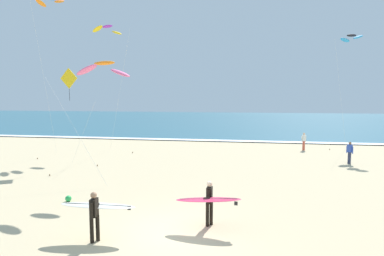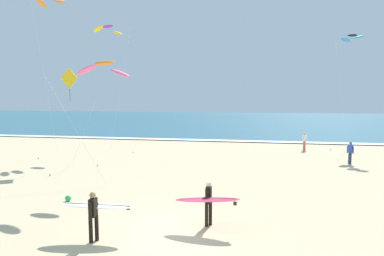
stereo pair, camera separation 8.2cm
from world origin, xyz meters
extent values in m
plane|color=#D1BA8E|center=(0.00, 0.00, 0.00)|extent=(160.00, 160.00, 0.00)
cube|color=#2D6075|center=(0.00, 52.70, 0.04)|extent=(160.00, 60.00, 0.08)
cube|color=white|center=(0.00, 23.00, 0.09)|extent=(160.00, 1.31, 0.01)
cylinder|color=black|center=(0.96, 0.69, 0.44)|extent=(0.13, 0.13, 0.88)
cylinder|color=black|center=(1.08, 0.85, 0.44)|extent=(0.13, 0.13, 0.88)
cube|color=black|center=(1.02, 0.77, 1.18)|extent=(0.21, 0.35, 0.60)
cube|color=white|center=(0.91, 0.78, 1.22)|extent=(0.02, 0.20, 0.32)
sphere|color=beige|center=(1.02, 0.77, 1.60)|extent=(0.21, 0.21, 0.21)
cylinder|color=black|center=(1.01, 0.54, 1.29)|extent=(0.09, 0.09, 0.26)
cylinder|color=black|center=(0.95, 0.45, 1.16)|extent=(0.26, 0.09, 0.14)
cylinder|color=black|center=(1.03, 1.00, 1.14)|extent=(0.09, 0.09, 0.56)
ellipsoid|color=#D83359|center=(1.00, 0.41, 1.12)|extent=(2.42, 0.64, 0.25)
cube|color=#333333|center=(1.00, 0.41, 1.16)|extent=(2.10, 0.11, 0.17)
cube|color=#262628|center=(2.01, 0.37, 1.05)|extent=(0.12, 0.02, 0.14)
cylinder|color=black|center=(-2.67, -1.25, 0.44)|extent=(0.13, 0.13, 0.88)
cylinder|color=black|center=(-2.54, -1.08, 0.44)|extent=(0.13, 0.13, 0.88)
cube|color=black|center=(-2.61, -1.17, 1.18)|extent=(0.24, 0.36, 0.60)
cube|color=white|center=(-2.71, -1.18, 1.22)|extent=(0.03, 0.20, 0.32)
sphere|color=#A87A59|center=(-2.61, -1.17, 1.60)|extent=(0.21, 0.21, 0.21)
cylinder|color=black|center=(-2.58, -1.39, 1.14)|extent=(0.09, 0.09, 0.56)
cylinder|color=black|center=(-2.63, -0.94, 1.29)|extent=(0.09, 0.09, 0.26)
cylinder|color=black|center=(-2.70, -0.86, 1.16)|extent=(0.26, 0.11, 0.14)
ellipsoid|color=white|center=(-2.65, -0.81, 1.12)|extent=(2.62, 0.86, 0.16)
cube|color=#333333|center=(-2.65, -0.81, 1.16)|extent=(2.25, 0.28, 0.08)
cube|color=#262628|center=(-1.57, -0.69, 1.05)|extent=(0.12, 0.03, 0.14)
ellipsoid|color=orange|center=(-12.41, 13.15, 12.38)|extent=(0.61, 1.14, 0.53)
ellipsoid|color=orange|center=(-14.14, 13.31, 12.38)|extent=(0.61, 1.14, 0.53)
cylinder|color=silver|center=(-13.38, 12.12, 6.19)|extent=(0.21, 2.24, 12.18)
cylinder|color=brown|center=(-13.48, 11.00, 0.05)|extent=(0.06, 0.06, 0.10)
ellipsoid|color=pink|center=(-5.23, 3.61, 6.10)|extent=(1.48, 0.98, 0.62)
ellipsoid|color=orange|center=(-4.81, 4.65, 6.53)|extent=(1.49, 0.98, 0.20)
ellipsoid|color=pink|center=(-4.39, 5.70, 6.10)|extent=(1.48, 0.98, 0.62)
cylinder|color=silver|center=(-7.12, 5.58, 3.05)|extent=(4.62, 1.86, 5.91)
cylinder|color=brown|center=(-9.42, 6.50, 0.05)|extent=(0.06, 0.06, 0.10)
ellipsoid|color=yellow|center=(-9.26, 17.03, 10.60)|extent=(1.38, 1.08, 0.59)
ellipsoid|color=purple|center=(-9.75, 16.13, 10.98)|extent=(1.38, 1.08, 0.20)
ellipsoid|color=yellow|center=(-10.24, 15.23, 10.60)|extent=(1.38, 1.08, 0.59)
cylinder|color=silver|center=(-8.43, 15.41, 5.30)|extent=(2.65, 1.45, 10.40)
cylinder|color=brown|center=(-7.11, 14.69, 0.05)|extent=(0.06, 0.06, 0.10)
cube|color=yellow|center=(-9.89, 9.83, 6.10)|extent=(1.42, 0.28, 1.44)
cylinder|color=black|center=(-9.89, 9.83, 4.95)|extent=(0.02, 0.02, 0.85)
cylinder|color=silver|center=(-8.83, 9.65, 2.32)|extent=(2.13, 0.38, 4.44)
cylinder|color=brown|center=(-7.76, 9.46, 0.05)|extent=(0.06, 0.06, 0.10)
ellipsoid|color=#2D99DB|center=(11.98, 19.30, 9.99)|extent=(1.12, 0.98, 0.48)
ellipsoid|color=black|center=(11.64, 19.96, 10.26)|extent=(1.10, 0.97, 0.20)
ellipsoid|color=#2D99DB|center=(11.30, 20.61, 9.99)|extent=(1.12, 0.98, 0.48)
cylinder|color=silver|center=(10.83, 19.53, 4.99)|extent=(1.64, 0.86, 9.79)
cylinder|color=brown|center=(10.01, 19.11, 0.05)|extent=(0.06, 0.06, 0.10)
cylinder|color=#2D334C|center=(9.82, 13.20, 0.42)|extent=(0.22, 0.22, 0.84)
cube|color=#3351B7|center=(9.82, 13.20, 1.11)|extent=(0.35, 0.36, 0.54)
sphere|color=brown|center=(9.82, 13.20, 1.49)|extent=(0.20, 0.20, 0.20)
cylinder|color=#3351B7|center=(9.96, 13.05, 1.01)|extent=(0.08, 0.08, 0.50)
cylinder|color=#3351B7|center=(9.68, 13.35, 1.01)|extent=(0.08, 0.08, 0.50)
cylinder|color=#D8593F|center=(7.63, 18.52, 0.42)|extent=(0.22, 0.22, 0.84)
cube|color=white|center=(7.63, 18.52, 1.11)|extent=(0.37, 0.30, 0.54)
sphere|color=tan|center=(7.63, 18.52, 1.49)|extent=(0.20, 0.20, 0.20)
cylinder|color=white|center=(7.82, 18.61, 1.01)|extent=(0.08, 0.08, 0.50)
cylinder|color=white|center=(7.44, 18.43, 1.01)|extent=(0.08, 0.08, 0.50)
sphere|color=green|center=(-5.70, 2.38, 0.14)|extent=(0.28, 0.28, 0.28)
camera|label=1|loc=(2.22, -10.47, 4.84)|focal=29.13mm
camera|label=2|loc=(2.30, -10.45, 4.84)|focal=29.13mm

